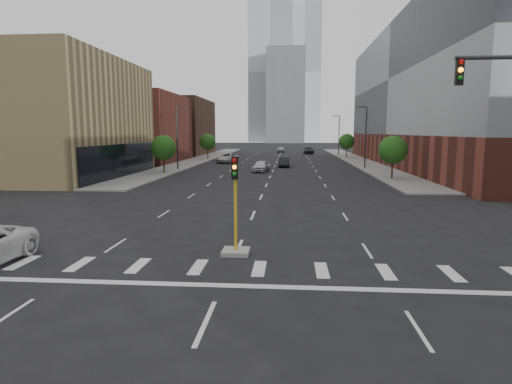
# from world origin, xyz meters

# --- Properties ---
(ground) EXTENTS (400.00, 400.00, 0.00)m
(ground) POSITION_xyz_m (0.00, 0.00, 0.00)
(ground) COLOR black
(ground) RESTS_ON ground
(sidewalk_left_far) EXTENTS (5.00, 92.00, 0.15)m
(sidewalk_left_far) POSITION_xyz_m (-15.00, 74.00, 0.07)
(sidewalk_left_far) COLOR gray
(sidewalk_left_far) RESTS_ON ground
(sidewalk_right_far) EXTENTS (5.00, 92.00, 0.15)m
(sidewalk_right_far) POSITION_xyz_m (15.00, 74.00, 0.07)
(sidewalk_right_far) COLOR gray
(sidewalk_right_far) RESTS_ON ground
(building_left_mid) EXTENTS (20.00, 24.00, 14.00)m
(building_left_mid) POSITION_xyz_m (-27.50, 40.00, 7.00)
(building_left_mid) COLOR tan
(building_left_mid) RESTS_ON ground
(building_left_far_a) EXTENTS (20.00, 22.00, 12.00)m
(building_left_far_a) POSITION_xyz_m (-27.50, 66.00, 6.00)
(building_left_far_a) COLOR brown
(building_left_far_a) RESTS_ON ground
(building_left_far_b) EXTENTS (20.00, 24.00, 13.00)m
(building_left_far_b) POSITION_xyz_m (-27.50, 92.00, 6.50)
(building_left_far_b) COLOR brown
(building_left_far_b) RESTS_ON ground
(building_right_main) EXTENTS (24.00, 70.00, 22.00)m
(building_right_main) POSITION_xyz_m (29.50, 60.00, 11.00)
(building_right_main) COLOR brown
(building_right_main) RESTS_ON ground
(tower_left) EXTENTS (22.00, 22.00, 70.00)m
(tower_left) POSITION_xyz_m (-8.00, 220.00, 35.00)
(tower_left) COLOR #B2B7BC
(tower_left) RESTS_ON ground
(tower_right) EXTENTS (20.00, 20.00, 80.00)m
(tower_right) POSITION_xyz_m (10.00, 260.00, 40.00)
(tower_right) COLOR #B2B7BC
(tower_right) RESTS_ON ground
(tower_mid) EXTENTS (18.00, 18.00, 44.00)m
(tower_mid) POSITION_xyz_m (0.00, 200.00, 22.00)
(tower_mid) COLOR slate
(tower_mid) RESTS_ON ground
(median_traffic_signal) EXTENTS (1.20, 1.20, 4.40)m
(median_traffic_signal) POSITION_xyz_m (0.00, 8.97, 0.97)
(median_traffic_signal) COLOR #999993
(median_traffic_signal) RESTS_ON ground
(streetlight_right_a) EXTENTS (1.60, 0.22, 9.07)m
(streetlight_right_a) POSITION_xyz_m (13.41, 55.00, 5.01)
(streetlight_right_a) COLOR #2D2D30
(streetlight_right_a) RESTS_ON ground
(streetlight_right_b) EXTENTS (1.60, 0.22, 9.07)m
(streetlight_right_b) POSITION_xyz_m (13.41, 90.00, 5.01)
(streetlight_right_b) COLOR #2D2D30
(streetlight_right_b) RESTS_ON ground
(streetlight_left) EXTENTS (1.60, 0.22, 9.07)m
(streetlight_left) POSITION_xyz_m (-13.41, 50.00, 5.01)
(streetlight_left) COLOR #2D2D30
(streetlight_left) RESTS_ON ground
(tree_left_near) EXTENTS (3.20, 3.20, 4.85)m
(tree_left_near) POSITION_xyz_m (-14.00, 45.00, 3.39)
(tree_left_near) COLOR #382619
(tree_left_near) RESTS_ON ground
(tree_left_far) EXTENTS (3.20, 3.20, 4.85)m
(tree_left_far) POSITION_xyz_m (-14.00, 75.00, 3.39)
(tree_left_far) COLOR #382619
(tree_left_far) RESTS_ON ground
(tree_right_near) EXTENTS (3.20, 3.20, 4.85)m
(tree_right_near) POSITION_xyz_m (14.00, 40.00, 3.39)
(tree_right_near) COLOR #382619
(tree_right_near) RESTS_ON ground
(tree_right_far) EXTENTS (3.20, 3.20, 4.85)m
(tree_right_far) POSITION_xyz_m (14.00, 80.00, 3.39)
(tree_right_far) COLOR #382619
(tree_right_far) RESTS_ON ground
(car_near_left) EXTENTS (2.60, 4.86, 1.57)m
(car_near_left) POSITION_xyz_m (-1.50, 48.49, 0.79)
(car_near_left) COLOR silver
(car_near_left) RESTS_ON ground
(car_mid_right) EXTENTS (1.63, 4.65, 1.53)m
(car_mid_right) POSITION_xyz_m (1.50, 56.84, 0.76)
(car_mid_right) COLOR black
(car_mid_right) RESTS_ON ground
(car_far_left) EXTENTS (3.60, 6.40, 1.69)m
(car_far_left) POSITION_xyz_m (-8.60, 65.03, 0.84)
(car_far_left) COLOR #B3B3B3
(car_far_left) RESTS_ON ground
(car_deep_right) EXTENTS (2.90, 6.04, 1.70)m
(car_deep_right) POSITION_xyz_m (6.96, 96.30, 0.85)
(car_deep_right) COLOR black
(car_deep_right) RESTS_ON ground
(car_distant) EXTENTS (1.91, 4.71, 1.60)m
(car_distant) POSITION_xyz_m (0.05, 102.69, 0.80)
(car_distant) COLOR #AAABAF
(car_distant) RESTS_ON ground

